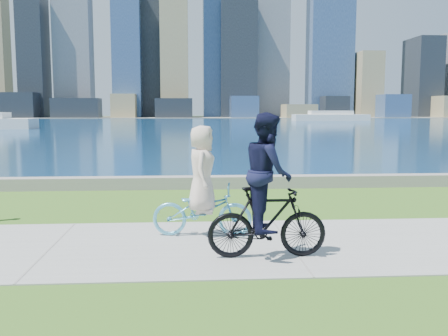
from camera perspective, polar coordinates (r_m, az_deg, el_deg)
The scene contains 9 objects.
ground at distance 8.86m, azimuth -19.17°, elevation -8.72°, with size 320.00×320.00×0.00m, color #335D18.
concrete_path at distance 8.86m, azimuth -19.18°, elevation -8.65°, with size 80.00×3.50×0.02m, color #979792.
seawall at distance 14.78m, azimuth -12.89°, elevation -1.71°, with size 90.00×0.50×0.35m, color gray.
bay_water at distance 80.30m, azimuth -5.54°, elevation 5.09°, with size 320.00×131.00×0.01m, color navy.
far_shore at distance 138.27m, azimuth -4.85°, elevation 5.81°, with size 320.00×30.00×0.12m, color slate.
city_skyline at distance 139.23m, azimuth -3.93°, elevation 15.36°, with size 175.54×20.83×76.00m.
ferry_far at distance 99.91m, azimuth 12.07°, elevation 5.77°, with size 14.53×4.15×1.97m.
cyclist_woman at distance 9.00m, azimuth -2.52°, elevation -3.14°, with size 0.81×1.86×2.00m.
cyclist_man at distance 7.67m, azimuth 4.98°, elevation -3.37°, with size 0.68×1.84×2.24m.
Camera 1 is at (2.33, -8.23, 2.31)m, focal length 40.00 mm.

